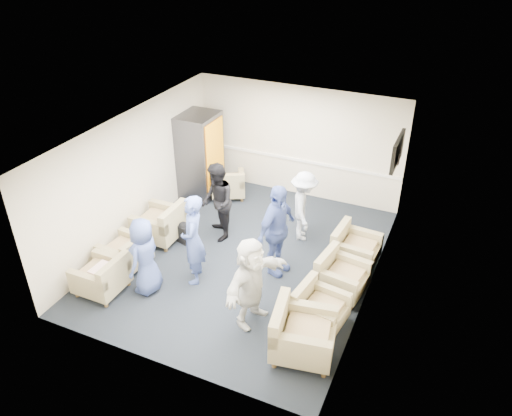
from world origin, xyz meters
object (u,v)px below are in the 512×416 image
at_px(armchair_right_midnear, 318,309).
at_px(armchair_corner, 228,185).
at_px(armchair_left_near, 103,277).
at_px(person_front_left, 145,256).
at_px(vending_machine, 200,155).
at_px(person_mid_left, 193,240).
at_px(armchair_left_mid, 127,253).
at_px(armchair_right_far, 353,249).
at_px(person_back_left, 217,202).
at_px(person_back_right, 304,206).
at_px(armchair_right_near, 300,335).
at_px(armchair_left_far, 162,225).
at_px(person_mid_right, 277,231).
at_px(person_front_right, 251,282).
at_px(armchair_right_midfar, 340,277).

xyz_separation_m(armchair_right_midnear, armchair_corner, (-3.34, 3.31, 0.00)).
bearing_deg(armchair_left_near, person_front_left, 118.90).
bearing_deg(vending_machine, person_mid_left, -62.77).
xyz_separation_m(armchair_left_mid, armchair_right_far, (3.96, 1.91, 0.01)).
relative_size(vending_machine, person_front_left, 1.37).
height_order(armchair_right_far, person_back_left, person_back_left).
distance_m(armchair_left_mid, person_back_right, 3.66).
bearing_deg(armchair_right_near, armchair_right_far, -13.39).
xyz_separation_m(armchair_left_far, armchair_right_far, (3.89, 0.81, -0.03)).
bearing_deg(person_mid_left, armchair_left_near, -77.52).
relative_size(armchair_right_near, person_mid_right, 0.58).
bearing_deg(armchair_right_near, armchair_left_near, 80.95).
height_order(armchair_right_midnear, vending_machine, vending_machine).
relative_size(armchair_right_midnear, person_front_left, 0.59).
relative_size(person_back_left, person_back_right, 1.11).
distance_m(person_front_left, person_front_right, 2.06).
bearing_deg(person_front_left, armchair_right_near, 83.41).
relative_size(armchair_left_mid, armchair_right_midfar, 0.93).
xyz_separation_m(armchair_left_far, person_back_right, (2.68, 1.26, 0.41)).
bearing_deg(vending_machine, person_front_left, -75.98).
bearing_deg(person_mid_right, armchair_right_near, -134.95).
bearing_deg(armchair_right_far, person_front_left, 130.22).
xyz_separation_m(armchair_corner, person_mid_right, (2.16, -2.26, 0.61)).
distance_m(vending_machine, person_mid_right, 3.56).
bearing_deg(person_mid_left, person_back_left, 166.28).
bearing_deg(armchair_left_far, armchair_right_midnear, 73.76).
distance_m(armchair_left_mid, person_front_right, 2.87).
distance_m(armchair_left_far, person_back_left, 1.28).
bearing_deg(armchair_left_near, armchair_right_midnear, 102.00).
distance_m(armchair_left_mid, armchair_right_far, 4.40).
xyz_separation_m(armchair_right_midfar, vending_machine, (-4.11, 2.24, 0.70)).
bearing_deg(armchair_left_far, person_mid_left, 55.92).
distance_m(armchair_corner, vending_machine, 0.98).
height_order(armchair_corner, person_back_right, person_back_right).
bearing_deg(person_front_left, person_back_left, 169.67).
relative_size(armchair_left_far, person_front_left, 0.60).
bearing_deg(vending_machine, person_back_left, -50.70).
height_order(armchair_left_mid, person_front_left, person_front_left).
bearing_deg(armchair_right_far, armchair_left_near, 129.05).
relative_size(vending_machine, person_mid_left, 1.15).
relative_size(armchair_right_midnear, person_mid_right, 0.48).
height_order(armchair_right_near, person_mid_left, person_mid_left).
bearing_deg(armchair_left_far, armchair_left_near, -0.39).
bearing_deg(person_back_left, vending_machine, -177.57).
xyz_separation_m(person_back_right, person_front_right, (0.05, -2.73, 0.05)).
height_order(armchair_left_mid, person_mid_left, person_mid_left).
xyz_separation_m(armchair_left_far, person_back_left, (1.04, 0.56, 0.49)).
bearing_deg(person_back_right, armchair_right_midnear, -176.65).
relative_size(armchair_right_near, person_mid_left, 0.61).
bearing_deg(person_front_left, armchair_right_midfar, 112.78).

